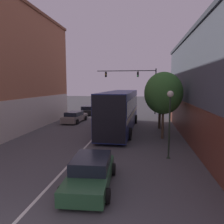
{
  "coord_description": "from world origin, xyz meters",
  "views": [
    {
      "loc": [
        4.02,
        -4.01,
        4.41
      ],
      "look_at": [
        1.24,
        15.47,
        1.96
      ],
      "focal_mm": 35.0,
      "sensor_mm": 36.0,
      "label": 1
    }
  ],
  "objects": [
    {
      "name": "street_tree_near",
      "position": [
        5.64,
        14.06,
        3.74
      ],
      "size": [
        3.1,
        2.79,
        5.45
      ],
      "color": "brown",
      "rests_on": "ground_plane"
    },
    {
      "name": "bus",
      "position": [
        1.83,
        16.98,
        2.11
      ],
      "size": [
        3.09,
        12.4,
        3.78
      ],
      "rotation": [
        0.0,
        0.0,
        1.54
      ],
      "color": "navy",
      "rests_on": "ground_plane"
    },
    {
      "name": "street_tree_far",
      "position": [
        5.7,
        18.3,
        3.26
      ],
      "size": [
        2.53,
        2.28,
        4.67
      ],
      "color": "#3D2D1E",
      "rests_on": "ground_plane"
    },
    {
      "name": "parked_car_left_near",
      "position": [
        -4.0,
        20.75,
        0.61
      ],
      "size": [
        2.17,
        4.74,
        1.28
      ],
      "rotation": [
        0.0,
        0.0,
        1.5
      ],
      "color": "slate",
      "rests_on": "ground_plane"
    },
    {
      "name": "street_lamp",
      "position": [
        5.6,
        9.09,
        2.69
      ],
      "size": [
        0.38,
        0.38,
        4.07
      ],
      "color": "#233323",
      "rests_on": "ground_plane"
    },
    {
      "name": "parked_car_left_mid",
      "position": [
        -4.24,
        27.85,
        0.61
      ],
      "size": [
        2.25,
        4.73,
        1.28
      ],
      "rotation": [
        0.0,
        0.0,
        1.65
      ],
      "color": "black",
      "rests_on": "ground_plane"
    },
    {
      "name": "lane_center_line",
      "position": [
        0.0,
        16.73,
        0.0
      ],
      "size": [
        0.14,
        45.46,
        0.01
      ],
      "color": "silver",
      "rests_on": "ground_plane"
    },
    {
      "name": "hatchback_foreground",
      "position": [
        1.8,
        4.9,
        0.6
      ],
      "size": [
        2.14,
        4.28,
        1.26
      ],
      "rotation": [
        0.0,
        0.0,
        1.62
      ],
      "color": "#285633",
      "rests_on": "ground_plane"
    },
    {
      "name": "traffic_signal_gantry",
      "position": [
        3.2,
        29.45,
        4.97
      ],
      "size": [
        8.98,
        0.36,
        6.82
      ],
      "color": "black",
      "rests_on": "ground_plane"
    }
  ]
}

